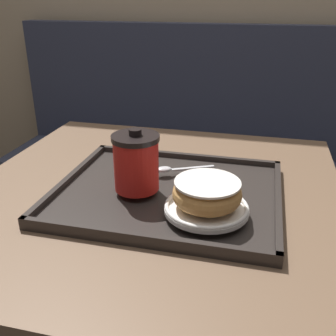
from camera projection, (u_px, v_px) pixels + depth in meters
name	position (u px, v px, depth m)	size (l,w,h in m)	color
booth_bench	(180.00, 183.00, 1.80)	(1.54, 0.44, 1.00)	#33384C
cafe_table	(153.00, 261.00, 0.91)	(0.79, 0.81, 0.73)	brown
serving_tray	(168.00, 193.00, 0.81)	(0.45, 0.37, 0.02)	#282321
coffee_cup_front	(136.00, 162.00, 0.77)	(0.09, 0.09, 0.13)	red
plate_with_chocolate_donut	(206.00, 208.00, 0.71)	(0.15, 0.15, 0.01)	white
donut_chocolate_glazed	(207.00, 193.00, 0.69)	(0.12, 0.12, 0.05)	tan
spoon	(172.00, 169.00, 0.87)	(0.13, 0.07, 0.01)	silver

